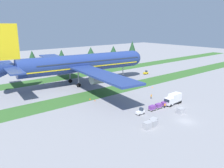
% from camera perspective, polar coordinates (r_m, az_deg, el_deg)
% --- Properties ---
extents(ground_plane, '(400.00, 400.00, 0.00)m').
position_cam_1_polar(ground_plane, '(66.31, 17.82, -8.78)').
color(ground_plane, gray).
extents(grass_strip_near, '(320.00, 10.44, 0.01)m').
position_cam_1_polar(grass_strip_near, '(89.32, -1.91, -2.00)').
color(grass_strip_near, '#336028').
rests_on(grass_strip_near, ground).
extents(grass_strip_far, '(320.00, 10.44, 0.01)m').
position_cam_1_polar(grass_strip_far, '(116.25, -11.91, 1.61)').
color(grass_strip_far, '#336028').
rests_on(grass_strip_far, ground).
extents(airliner, '(65.99, 81.72, 25.83)m').
position_cam_1_polar(airliner, '(100.24, -8.17, 5.13)').
color(airliner, navy).
rests_on(airliner, ground).
extents(baggage_tug, '(2.63, 1.35, 1.97)m').
position_cam_1_polar(baggage_tug, '(67.91, 7.08, -6.85)').
color(baggage_tug, silver).
rests_on(baggage_tug, ground).
extents(cargo_dolly_lead, '(2.23, 1.54, 1.55)m').
position_cam_1_polar(cargo_dolly_lead, '(71.34, 9.93, -5.80)').
color(cargo_dolly_lead, '#A3A3A8').
rests_on(cargo_dolly_lead, ground).
extents(cargo_dolly_second, '(2.23, 1.54, 1.55)m').
position_cam_1_polar(cargo_dolly_second, '(73.43, 11.45, -5.28)').
color(cargo_dolly_second, '#A3A3A8').
rests_on(cargo_dolly_second, ground).
extents(cargo_dolly_third, '(2.23, 1.54, 1.55)m').
position_cam_1_polar(cargo_dolly_third, '(75.57, 12.87, -4.78)').
color(cargo_dolly_third, '#A3A3A8').
rests_on(cargo_dolly_third, ground).
extents(catering_truck, '(6.99, 2.42, 3.58)m').
position_cam_1_polar(catering_truck, '(77.81, 14.93, -3.54)').
color(catering_truck, silver).
rests_on(catering_truck, ground).
extents(pushback_tractor, '(2.74, 1.61, 1.97)m').
position_cam_1_polar(pushback_tractor, '(122.22, 8.40, 2.79)').
color(pushback_tractor, yellow).
rests_on(pushback_tractor, ground).
extents(ground_crew_marshaller, '(0.36, 0.53, 1.74)m').
position_cam_1_polar(ground_crew_marshaller, '(82.23, 9.70, -3.00)').
color(ground_crew_marshaller, black).
rests_on(ground_crew_marshaller, ground).
extents(ground_crew_loader, '(0.55, 0.36, 1.74)m').
position_cam_1_polar(ground_crew_loader, '(74.07, 12.99, -5.17)').
color(ground_crew_loader, black).
rests_on(ground_crew_loader, ground).
extents(uld_container_0, '(2.09, 1.71, 1.66)m').
position_cam_1_polar(uld_container_0, '(60.98, 10.17, -9.53)').
color(uld_container_0, '#A3A3A8').
rests_on(uld_container_0, ground).
extents(uld_container_1, '(2.05, 1.66, 1.77)m').
position_cam_1_polar(uld_container_1, '(59.31, 8.81, -10.13)').
color(uld_container_1, '#A3A3A8').
rests_on(uld_container_1, ground).
extents(uld_container_2, '(2.12, 1.75, 1.63)m').
position_cam_1_polar(uld_container_2, '(62.19, 10.27, -9.06)').
color(uld_container_2, '#A3A3A8').
rests_on(uld_container_2, ground).
extents(uld_container_3, '(2.20, 1.86, 1.70)m').
position_cam_1_polar(uld_container_3, '(70.96, 16.69, -6.39)').
color(uld_container_3, '#A3A3A8').
rests_on(uld_container_3, ground).
extents(taxiway_marker_0, '(0.44, 0.44, 0.46)m').
position_cam_1_polar(taxiway_marker_0, '(96.84, 9.97, -0.76)').
color(taxiway_marker_0, orange).
rests_on(taxiway_marker_0, ground).
extents(taxiway_marker_1, '(0.44, 0.44, 0.67)m').
position_cam_1_polar(taxiway_marker_1, '(79.15, -4.26, -3.99)').
color(taxiway_marker_1, orange).
rests_on(taxiway_marker_1, ground).
extents(taxiway_marker_2, '(0.44, 0.44, 0.52)m').
position_cam_1_polar(taxiway_marker_2, '(80.79, -5.49, -3.69)').
color(taxiway_marker_2, orange).
rests_on(taxiway_marker_2, ground).
extents(distant_tree_line, '(175.84, 11.98, 11.99)m').
position_cam_1_polar(distant_tree_line, '(153.43, -15.96, 6.91)').
color(distant_tree_line, '#4C3823').
rests_on(distant_tree_line, ground).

